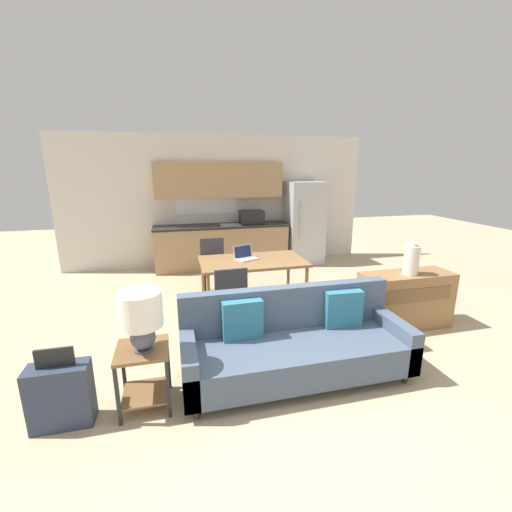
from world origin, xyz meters
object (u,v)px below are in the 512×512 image
(dining_chair_near_left, at_px, (230,298))
(suitcase, at_px, (61,395))
(side_table, at_px, (144,368))
(vase, at_px, (411,260))
(table_lamp, at_px, (141,315))
(laptop, at_px, (245,256))
(couch, at_px, (294,344))
(credenza, at_px, (405,300))
(dining_table, at_px, (253,264))
(dining_chair_far_left, at_px, (213,263))
(refrigerator, at_px, (304,223))

(dining_chair_near_left, bearing_deg, suitcase, 35.54)
(side_table, distance_m, vase, 3.38)
(table_lamp, bearing_deg, laptop, 57.48)
(table_lamp, distance_m, dining_chair_near_left, 1.56)
(couch, relative_size, vase, 5.51)
(credenza, xyz_separation_m, dining_chair_near_left, (-2.29, 0.33, 0.12))
(vase, distance_m, laptop, 2.28)
(dining_table, bearing_deg, laptop, 130.87)
(side_table, height_order, table_lamp, table_lamp)
(dining_table, distance_m, dining_chair_near_left, 0.96)
(table_lamp, relative_size, suitcase, 0.75)
(laptop, xyz_separation_m, suitcase, (-2.01, -2.13, -0.50))
(dining_chair_far_left, distance_m, suitcase, 3.25)
(refrigerator, height_order, side_table, refrigerator)
(refrigerator, xyz_separation_m, suitcase, (-3.77, -4.18, -0.60))
(refrigerator, distance_m, dining_chair_far_left, 2.59)
(table_lamp, bearing_deg, refrigerator, 53.24)
(refrigerator, bearing_deg, laptop, -130.67)
(dining_chair_near_left, bearing_deg, vase, 169.17)
(dining_chair_far_left, bearing_deg, dining_table, -57.50)
(dining_chair_near_left, height_order, laptop, laptop)
(laptop, bearing_deg, dining_chair_far_left, 98.08)
(side_table, height_order, suitcase, suitcase)
(couch, relative_size, dining_chair_near_left, 2.50)
(refrigerator, xyz_separation_m, vase, (0.12, -3.33, 0.05))
(table_lamp, xyz_separation_m, credenza, (3.22, 0.85, -0.52))
(refrigerator, xyz_separation_m, couch, (-1.67, -3.96, -0.54))
(side_table, bearing_deg, dining_chair_far_left, 70.77)
(refrigerator, bearing_deg, dining_chair_far_left, -147.71)
(refrigerator, distance_m, table_lamp, 5.17)
(credenza, distance_m, suitcase, 3.99)
(dining_table, relative_size, vase, 3.76)
(dining_table, height_order, laptop, laptop)
(dining_chair_near_left, bearing_deg, side_table, 48.42)
(refrigerator, xyz_separation_m, side_table, (-3.12, -4.10, -0.50))
(couch, bearing_deg, dining_chair_near_left, 116.05)
(vase, relative_size, dining_chair_far_left, 0.45)
(table_lamp, height_order, laptop, table_lamp)
(refrigerator, relative_size, side_table, 3.10)
(vase, height_order, suitcase, vase)
(side_table, relative_size, vase, 1.39)
(side_table, height_order, vase, vase)
(couch, xyz_separation_m, credenza, (1.80, 0.67, 0.03))
(vase, bearing_deg, credenza, 84.59)
(refrigerator, bearing_deg, dining_chair_near_left, -126.11)
(refrigerator, relative_size, laptop, 4.47)
(refrigerator, bearing_deg, suitcase, -132.02)
(side_table, relative_size, table_lamp, 1.08)
(dining_table, distance_m, table_lamp, 2.46)
(side_table, bearing_deg, refrigerator, 52.79)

